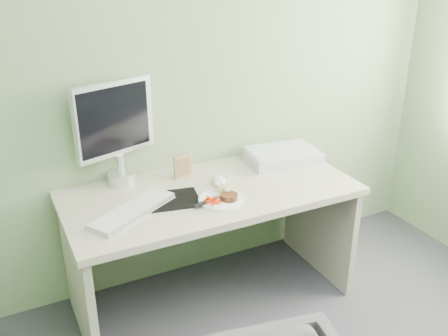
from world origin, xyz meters
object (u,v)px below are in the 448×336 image
monitor (116,127)px  desk (211,219)px  plate (221,200)px  scanner (282,156)px

monitor → desk: bearing=-55.7°
desk → monitor: (-0.42, 0.32, 0.51)m
plate → desk: bearing=86.4°
monitor → scanner: bearing=-26.9°
scanner → monitor: (-0.99, 0.15, 0.29)m
desk → scanner: scanner is taller
desk → monitor: 0.73m
desk → plate: (-0.01, -0.15, 0.19)m
desk → scanner: size_ratio=3.67×
plate → monitor: bearing=131.4°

